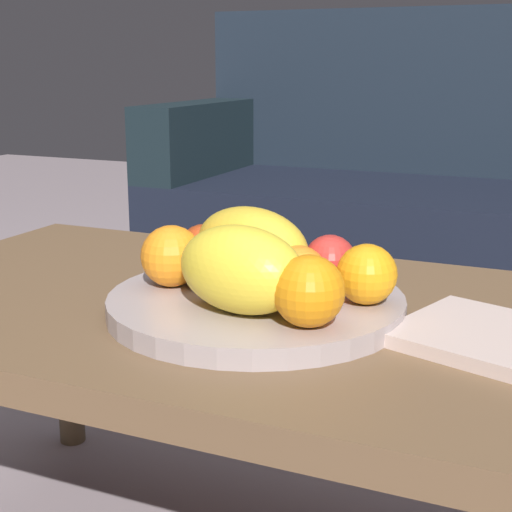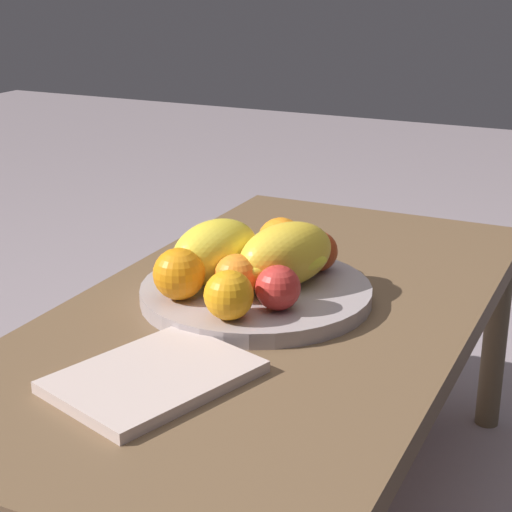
{
  "view_description": "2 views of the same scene",
  "coord_description": "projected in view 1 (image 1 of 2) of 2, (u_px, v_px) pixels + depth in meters",
  "views": [
    {
      "loc": [
        0.36,
        -0.87,
        0.75
      ],
      "look_at": [
        -0.01,
        -0.03,
        0.51
      ],
      "focal_mm": 53.72,
      "sensor_mm": 36.0,
      "label": 1
    },
    {
      "loc": [
        1.12,
        0.51,
        0.95
      ],
      "look_at": [
        -0.01,
        -0.03,
        0.51
      ],
      "focal_mm": 58.99,
      "sensor_mm": 36.0,
      "label": 2
    }
  ],
  "objects": [
    {
      "name": "apple_front",
      "position": [
        330.0,
        261.0,
        0.98
      ],
      "size": [
        0.07,
        0.07,
        0.07
      ],
      "primitive_type": "sphere",
      "color": "red",
      "rests_on": "fruit_bowl"
    },
    {
      "name": "banana_bunch",
      "position": [
        272.0,
        266.0,
        0.99
      ],
      "size": [
        0.16,
        0.12,
        0.06
      ],
      "color": "yellow",
      "rests_on": "fruit_bowl"
    },
    {
      "name": "apple_left",
      "position": [
        203.0,
        249.0,
        1.04
      ],
      "size": [
        0.07,
        0.07,
        0.07
      ],
      "primitive_type": "sphere",
      "color": "#AC3915",
      "rests_on": "fruit_bowl"
    },
    {
      "name": "melon_smaller_beside",
      "position": [
        239.0,
        269.0,
        0.88
      ],
      "size": [
        0.19,
        0.14,
        0.1
      ],
      "primitive_type": "ellipsoid",
      "rotation": [
        0.0,
        0.0,
        -0.27
      ],
      "color": "yellow",
      "rests_on": "fruit_bowl"
    },
    {
      "name": "coffee_table",
      "position": [
        274.0,
        341.0,
        1.0
      ],
      "size": [
        1.18,
        0.61,
        0.44
      ],
      "color": "brown",
      "rests_on": "ground_plane"
    },
    {
      "name": "orange_front",
      "position": [
        299.0,
        274.0,
        0.92
      ],
      "size": [
        0.07,
        0.07,
        0.07
      ],
      "primitive_type": "sphere",
      "color": "orange",
      "rests_on": "fruit_bowl"
    },
    {
      "name": "melon_large_front",
      "position": [
        251.0,
        246.0,
        0.99
      ],
      "size": [
        0.2,
        0.16,
        0.1
      ],
      "primitive_type": "ellipsoid",
      "rotation": [
        0.0,
        0.0,
        -0.39
      ],
      "color": "yellow",
      "rests_on": "fruit_bowl"
    },
    {
      "name": "orange_left",
      "position": [
        172.0,
        256.0,
        0.98
      ],
      "size": [
        0.08,
        0.08,
        0.08
      ],
      "primitive_type": "sphere",
      "color": "orange",
      "rests_on": "fruit_bowl"
    },
    {
      "name": "orange_right",
      "position": [
        367.0,
        274.0,
        0.91
      ],
      "size": [
        0.07,
        0.07,
        0.07
      ],
      "primitive_type": "sphere",
      "color": "orange",
      "rests_on": "fruit_bowl"
    },
    {
      "name": "fruit_bowl",
      "position": [
        256.0,
        304.0,
        0.96
      ],
      "size": [
        0.37,
        0.37,
        0.03
      ],
      "primitive_type": "cylinder",
      "color": "#A49595",
      "rests_on": "coffee_table"
    },
    {
      "name": "orange_back",
      "position": [
        309.0,
        291.0,
        0.83
      ],
      "size": [
        0.08,
        0.08,
        0.08
      ],
      "primitive_type": "sphere",
      "color": "orange",
      "rests_on": "fruit_bowl"
    },
    {
      "name": "couch",
      "position": [
        456.0,
        217.0,
        2.21
      ],
      "size": [
        1.7,
        0.7,
        0.9
      ],
      "color": "black",
      "rests_on": "ground_plane"
    }
  ]
}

